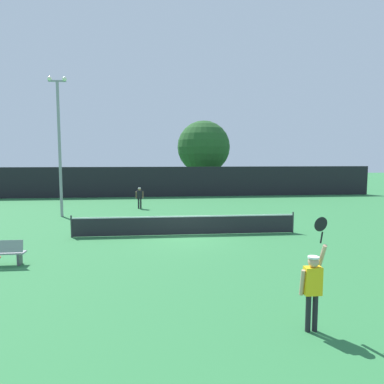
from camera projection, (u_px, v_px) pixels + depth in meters
ground_plane at (185, 235)px, 18.01m from camera, size 120.00×120.00×0.00m
tennis_net at (185, 225)px, 17.96m from camera, size 11.10×0.08×1.07m
perimeter_fence at (171, 182)px, 34.55m from camera, size 39.49×0.12×2.86m
player_serving at (313, 282)px, 8.06m from camera, size 0.68×0.40×2.58m
player_receiving at (140, 196)px, 26.81m from camera, size 0.57×0.23×1.55m
tennis_ball at (230, 229)px, 19.22m from camera, size 0.07×0.07×0.07m
light_pole at (59, 139)px, 22.91m from camera, size 1.18×0.28×8.82m
large_tree at (204, 147)px, 39.66m from camera, size 5.74×5.74×7.71m
parked_car_near at (101, 183)px, 41.43m from camera, size 1.93×4.22×1.69m
parked_car_mid at (188, 182)px, 43.47m from camera, size 2.30×4.37×1.69m
parked_car_far at (222, 182)px, 42.38m from camera, size 2.14×4.30×1.69m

